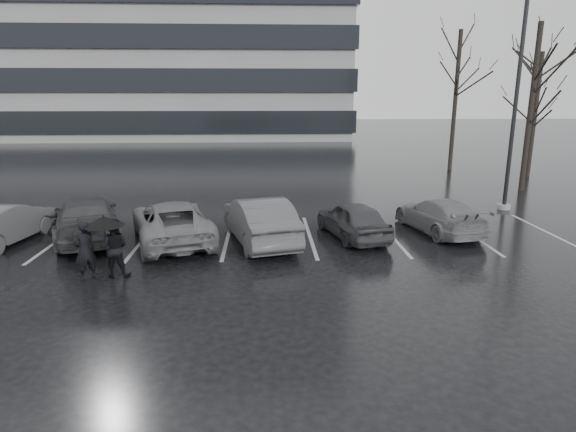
# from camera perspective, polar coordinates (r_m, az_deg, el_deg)

# --- Properties ---
(ground) EXTENTS (160.00, 160.00, 0.00)m
(ground) POSITION_cam_1_polar(r_m,az_deg,el_deg) (14.08, 1.09, -5.34)
(ground) COLOR black
(ground) RESTS_ON ground
(office_building) EXTENTS (61.00, 26.00, 29.00)m
(office_building) POSITION_cam_1_polar(r_m,az_deg,el_deg) (65.47, -23.28, 21.65)
(office_building) COLOR gray
(office_building) RESTS_ON ground
(car_main) EXTENTS (2.32, 3.91, 1.25)m
(car_main) POSITION_cam_1_polar(r_m,az_deg,el_deg) (16.33, 7.67, -0.40)
(car_main) COLOR black
(car_main) RESTS_ON ground
(car_west_a) EXTENTS (2.70, 4.80, 1.50)m
(car_west_a) POSITION_cam_1_polar(r_m,az_deg,el_deg) (15.66, -3.39, -0.45)
(car_west_a) COLOR #2D2D2F
(car_west_a) RESTS_ON ground
(car_west_b) EXTENTS (3.64, 5.32, 1.35)m
(car_west_b) POSITION_cam_1_polar(r_m,az_deg,el_deg) (16.14, -13.62, -0.66)
(car_west_b) COLOR #4D4D4F
(car_west_b) RESTS_ON ground
(car_west_c) EXTENTS (3.50, 5.25, 1.41)m
(car_west_c) POSITION_cam_1_polar(r_m,az_deg,el_deg) (17.33, -22.73, -0.27)
(car_west_c) COLOR black
(car_west_c) RESTS_ON ground
(car_west_d) EXTENTS (2.06, 4.19, 1.32)m
(car_west_d) POSITION_cam_1_polar(r_m,az_deg,el_deg) (18.08, -30.63, -0.75)
(car_west_d) COLOR #2D2D2F
(car_west_d) RESTS_ON ground
(car_east) EXTENTS (2.45, 4.35, 1.19)m
(car_east) POSITION_cam_1_polar(r_m,az_deg,el_deg) (17.65, 17.42, 0.07)
(car_east) COLOR #4D4D4F
(car_east) RESTS_ON ground
(pedestrian_left) EXTENTS (0.68, 0.67, 1.58)m
(pedestrian_left) POSITION_cam_1_polar(r_m,az_deg,el_deg) (13.52, -22.95, -3.81)
(pedestrian_left) COLOR black
(pedestrian_left) RESTS_ON ground
(pedestrian_right) EXTENTS (0.77, 0.60, 1.59)m
(pedestrian_right) POSITION_cam_1_polar(r_m,az_deg,el_deg) (13.48, -19.92, -3.56)
(pedestrian_right) COLOR black
(pedestrian_right) RESTS_ON ground
(umbrella) EXTENTS (1.01, 1.01, 1.71)m
(umbrella) POSITION_cam_1_polar(r_m,az_deg,el_deg) (13.21, -21.01, -0.56)
(umbrella) COLOR black
(umbrella) RESTS_ON ground
(lamp_post) EXTENTS (0.52, 0.52, 9.47)m
(lamp_post) POSITION_cam_1_polar(r_m,az_deg,el_deg) (21.77, 25.36, 11.91)
(lamp_post) COLOR gray
(lamp_post) RESTS_ON ground
(stall_stripes) EXTENTS (19.72, 5.00, 0.00)m
(stall_stripes) POSITION_cam_1_polar(r_m,az_deg,el_deg) (16.43, -2.28, -2.45)
(stall_stripes) COLOR #99999B
(stall_stripes) RESTS_ON ground
(tree_east) EXTENTS (0.26, 0.26, 8.00)m
(tree_east) POSITION_cam_1_polar(r_m,az_deg,el_deg) (26.59, 26.82, 11.23)
(tree_east) COLOR black
(tree_east) RESTS_ON ground
(tree_ne) EXTENTS (0.26, 0.26, 7.00)m
(tree_ne) POSITION_cam_1_polar(r_m,az_deg,el_deg) (31.31, 27.19, 10.50)
(tree_ne) COLOR black
(tree_ne) RESTS_ON ground
(tree_north) EXTENTS (0.26, 0.26, 8.50)m
(tree_north) POSITION_cam_1_polar(r_m,az_deg,el_deg) (32.50, 19.20, 12.68)
(tree_north) COLOR black
(tree_north) RESTS_ON ground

